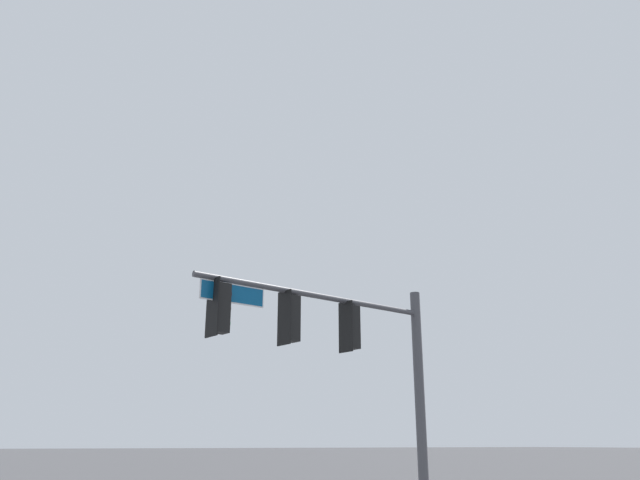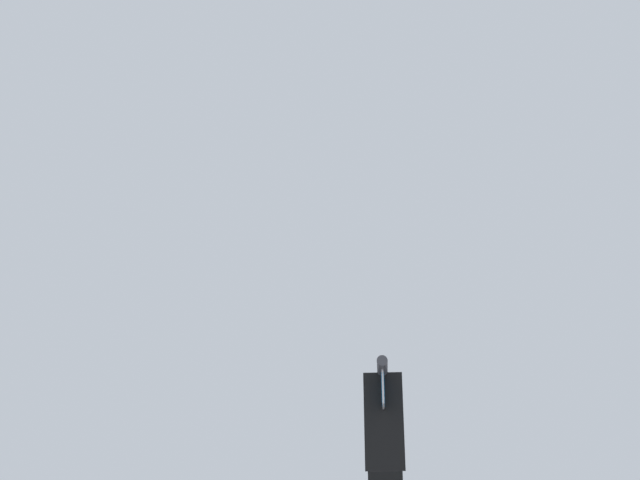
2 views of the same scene
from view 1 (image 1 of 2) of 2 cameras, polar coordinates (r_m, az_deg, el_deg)
signal_pole_near at (r=16.01m, az=2.50°, el=-9.73°), size 6.97×1.87×5.64m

